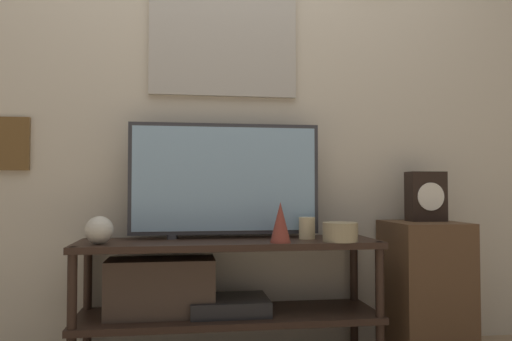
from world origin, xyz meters
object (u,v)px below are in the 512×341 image
Objects in this scene: vase_round_glass at (99,230)px; candle_jar at (307,228)px; vase_slim_bronze at (280,222)px; vase_wide_bowl at (340,232)px; television at (225,179)px; mantel_clock at (426,196)px.

vase_round_glass is 1.17× the size of candle_jar.
vase_slim_bronze is 0.79m from vase_round_glass.
vase_slim_bronze is 1.74× the size of candle_jar.
vase_round_glass is at bearing 177.83° from vase_wide_bowl.
vase_round_glass is at bearing -174.07° from candle_jar.
television is 8.83× the size of candle_jar.
candle_jar is (0.16, 0.15, -0.04)m from vase_slim_bronze.
vase_wide_bowl is 0.56m from mantel_clock.
vase_round_glass reaches higher than candle_jar.
vase_slim_bronze is at bearing -3.61° from vase_round_glass.
candle_jar is (0.39, -0.08, -0.24)m from television.
vase_round_glass is at bearing -162.58° from television.
vase_wide_bowl is 0.64× the size of mantel_clock.
mantel_clock is at bearing 19.58° from vase_wide_bowl.
mantel_clock is at bearing 5.11° from vase_round_glass.
television is at bearing 168.68° from candle_jar.
vase_wide_bowl is at bearing -160.42° from mantel_clock.
vase_round_glass is 0.49× the size of mantel_clock.
mantel_clock is at bearing 3.86° from candle_jar.
television reaches higher than vase_slim_bronze.
candle_jar is at bearing -11.32° from television.
vase_slim_bronze is 0.28m from vase_wide_bowl.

